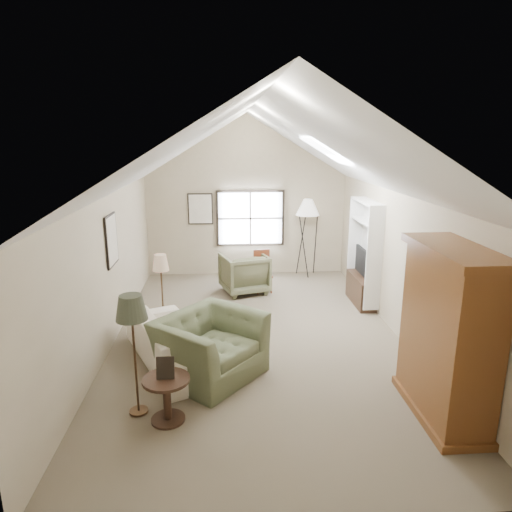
{
  "coord_description": "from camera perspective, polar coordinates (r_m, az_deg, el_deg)",
  "views": [
    {
      "loc": [
        -0.53,
        -7.4,
        3.46
      ],
      "look_at": [
        0.0,
        0.4,
        1.4
      ],
      "focal_mm": 32.0,
      "sensor_mm": 36.0,
      "label": 1
    }
  ],
  "objects": [
    {
      "name": "room_shell",
      "position": [
        7.43,
        0.22,
        12.81
      ],
      "size": [
        5.01,
        8.01,
        4.0
      ],
      "color": "#756954",
      "rests_on": "ground"
    },
    {
      "name": "window",
      "position": [
        11.56,
        -0.71,
        4.74
      ],
      "size": [
        1.72,
        0.08,
        1.42
      ],
      "primitive_type": "cube",
      "color": "black",
      "rests_on": "room_shell"
    },
    {
      "name": "skylight",
      "position": [
        8.51,
        8.76,
        12.97
      ],
      "size": [
        0.8,
        1.2,
        0.52
      ],
      "primitive_type": null,
      "color": "white",
      "rests_on": "room_shell"
    },
    {
      "name": "wall_art",
      "position": [
        9.6,
        -11.94,
        4.04
      ],
      "size": [
        1.97,
        3.71,
        0.88
      ],
      "color": "black",
      "rests_on": "room_shell"
    },
    {
      "name": "armoire",
      "position": [
        6.16,
        22.88,
        -9.0
      ],
      "size": [
        0.6,
        1.5,
        2.2
      ],
      "primitive_type": "cube",
      "color": "brown",
      "rests_on": "ground"
    },
    {
      "name": "tv_alcove",
      "position": [
        9.73,
        13.39,
        0.61
      ],
      "size": [
        0.32,
        1.3,
        2.1
      ],
      "primitive_type": "cube",
      "color": "white",
      "rests_on": "ground"
    },
    {
      "name": "media_console",
      "position": [
        9.96,
        12.99,
        -4.14
      ],
      "size": [
        0.34,
        1.18,
        0.6
      ],
      "primitive_type": "cube",
      "color": "#382316",
      "rests_on": "ground"
    },
    {
      "name": "tv_panel",
      "position": [
        9.78,
        13.2,
        -0.7
      ],
      "size": [
        0.05,
        0.9,
        0.55
      ],
      "primitive_type": "cube",
      "color": "black",
      "rests_on": "media_console"
    },
    {
      "name": "sofa",
      "position": [
        7.43,
        -10.37,
        -10.33
      ],
      "size": [
        1.81,
        2.51,
        0.68
      ],
      "primitive_type": "imported",
      "rotation": [
        0.0,
        0.0,
        2.0
      ],
      "color": "silver",
      "rests_on": "ground"
    },
    {
      "name": "armchair_near",
      "position": [
        6.88,
        -5.77,
        -11.19
      ],
      "size": [
        1.86,
        1.88,
        0.92
      ],
      "primitive_type": "imported",
      "rotation": [
        0.0,
        0.0,
        0.86
      ],
      "color": "#5D6748",
      "rests_on": "ground"
    },
    {
      "name": "armchair_far",
      "position": [
        10.36,
        -1.48,
        -2.14
      ],
      "size": [
        1.21,
        1.22,
        0.9
      ],
      "primitive_type": "imported",
      "rotation": [
        0.0,
        0.0,
        3.44
      ],
      "color": "#5B5D41",
      "rests_on": "ground"
    },
    {
      "name": "coffee_table",
      "position": [
        7.61,
        -5.85,
        -10.56
      ],
      "size": [
        0.93,
        0.63,
        0.44
      ],
      "primitive_type": "cube",
      "rotation": [
        0.0,
        0.0,
        -0.19
      ],
      "color": "#3C2618",
      "rests_on": "ground"
    },
    {
      "name": "bowl",
      "position": [
        7.5,
        -5.9,
        -8.88
      ],
      "size": [
        0.24,
        0.24,
        0.05
      ],
      "primitive_type": "imported",
      "rotation": [
        0.0,
        0.0,
        -0.19
      ],
      "color": "#3D2C19",
      "rests_on": "coffee_table"
    },
    {
      "name": "side_table",
      "position": [
        6.04,
        -11.05,
        -17.18
      ],
      "size": [
        0.78,
        0.78,
        0.59
      ],
      "primitive_type": "cylinder",
      "rotation": [
        0.0,
        0.0,
        0.43
      ],
      "color": "#361C16",
      "rests_on": "ground"
    },
    {
      "name": "side_chair",
      "position": [
        10.37,
        0.9,
        -1.96
      ],
      "size": [
        0.42,
        0.42,
        0.96
      ],
      "primitive_type": "cube",
      "rotation": [
        0.0,
        0.0,
        0.14
      ],
      "color": "maroon",
      "rests_on": "ground"
    },
    {
      "name": "tripod_lamp",
      "position": [
        11.56,
        6.39,
        2.36
      ],
      "size": [
        0.58,
        0.58,
        1.99
      ],
      "primitive_type": null,
      "rotation": [
        0.0,
        0.0,
        -0.0
      ],
      "color": "white",
      "rests_on": "ground"
    },
    {
      "name": "dark_lamp",
      "position": [
        6.02,
        -14.93,
        -11.83
      ],
      "size": [
        0.52,
        0.52,
        1.63
      ],
      "primitive_type": null,
      "rotation": [
        0.0,
        0.0,
        0.43
      ],
      "color": "#292D20",
      "rests_on": "ground"
    },
    {
      "name": "tan_lamp",
      "position": [
        8.42,
        -11.65,
        -4.45
      ],
      "size": [
        0.39,
        0.39,
        1.47
      ],
      "primitive_type": null,
      "rotation": [
        0.0,
        0.0,
        0.43
      ],
      "color": "tan",
      "rests_on": "ground"
    }
  ]
}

